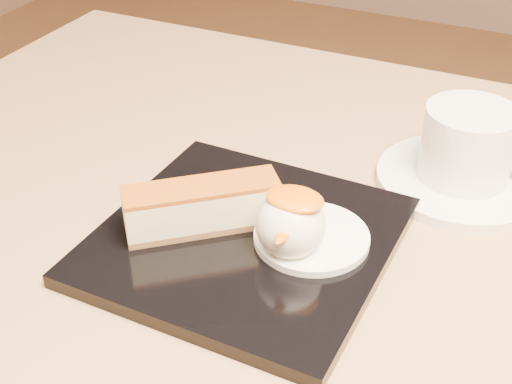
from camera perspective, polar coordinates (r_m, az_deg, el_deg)
The scene contains 9 objects.
table at distance 0.68m, azimuth -3.42°, elevation -14.09°, with size 0.80×0.80×0.72m.
dessert_plate at distance 0.56m, azimuth -0.87°, elevation -3.89°, with size 0.22×0.22×0.01m, color black.
cheesecake at distance 0.56m, azimuth -4.34°, elevation -1.16°, with size 0.11×0.10×0.04m.
cream_smear at distance 0.55m, azimuth 4.47°, elevation -3.64°, with size 0.09×0.09×0.01m, color white.
ice_cream_scoop at distance 0.53m, azimuth 2.77°, elevation -2.59°, with size 0.05×0.05×0.05m, color white.
mango_sauce at distance 0.52m, azimuth 3.13°, elevation -0.56°, with size 0.04×0.03×0.01m, color orange.
mint_sprig at distance 0.58m, azimuth 2.65°, elevation -1.27°, with size 0.03×0.02×0.00m.
saucer at distance 0.66m, azimuth 16.06°, elevation 0.94°, with size 0.15×0.15×0.01m, color white.
coffee_cup at distance 0.64m, azimuth 16.77°, elevation 3.81°, with size 0.11×0.08×0.06m.
Camera 1 is at (0.23, -0.39, 1.07)m, focal length 50.00 mm.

